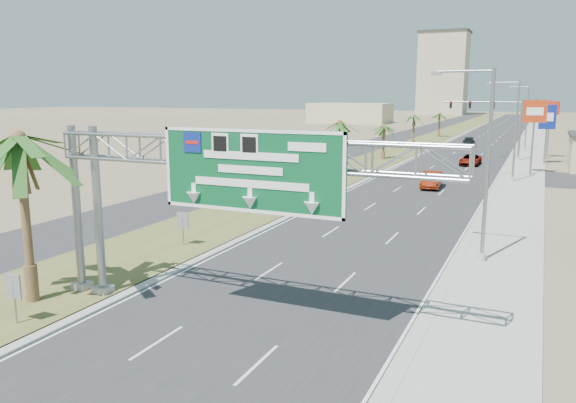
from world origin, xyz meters
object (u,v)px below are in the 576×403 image
Objects in this scene: sign_gantry at (219,166)px; car_right_lane at (470,160)px; car_mid_lane at (432,180)px; signal_mast at (504,124)px; pole_sign_red_near at (535,115)px; palm_near at (19,139)px; pole_sign_red_far at (550,112)px; car_far at (469,142)px; pole_sign_blue at (547,119)px; car_left_lane at (326,195)px.

sign_gantry is 3.48× the size of car_right_lane.
car_mid_lane is 0.99× the size of car_right_lane.
signal_mast is 14.33m from pole_sign_red_near.
sign_gantry reaches higher than car_mid_lane.
sign_gantry is 8.41m from palm_near.
palm_near reaches higher than pole_sign_red_far.
sign_gantry is 2.01× the size of palm_near.
sign_gantry is at bearing -101.76° from pole_sign_red_near.
pole_sign_red_near reaches higher than pole_sign_red_far.
pole_sign_red_far is at bearing 56.74° from car_right_lane.
car_mid_lane is 16.54m from pole_sign_red_near.
pole_sign_red_near is (8.27, 13.15, 5.69)m from car_mid_lane.
pole_sign_red_far reaches higher than sign_gantry.
car_far is (-3.32, 26.69, 0.07)m from car_right_lane.
palm_near is at bearing -103.21° from car_far.
pole_sign_blue is 0.95× the size of pole_sign_red_far.
car_left_lane is at bearing -113.63° from pole_sign_blue.
car_mid_lane is (9.93, 37.11, -6.14)m from palm_near.
car_right_lane is at bearing 81.85° from car_mid_lane.
signal_mast is 20.67m from car_far.
signal_mast is 7.49m from pole_sign_red_far.
pole_sign_blue is at bearing 33.07° from car_right_lane.
pole_sign_blue reaches higher than sign_gantry.
car_right_lane is (3.06, 54.54, -5.39)m from sign_gantry.
sign_gantry is 81.41m from car_far.
car_mid_lane is 26.72m from pole_sign_blue.
car_left_lane is 13.28m from car_mid_lane.
car_mid_lane reaches higher than car_far.
car_right_lane is at bearing -148.58° from pole_sign_blue.
car_left_lane is at bearing -105.46° from signal_mast.
car_mid_lane is 0.58× the size of pole_sign_red_near.
car_left_lane is (3.70, 25.37, -6.14)m from palm_near.
car_right_lane is (1.27, 19.36, -0.12)m from car_mid_lane.
pole_sign_red_near is at bearing -96.74° from pole_sign_blue.
car_left_lane is 0.97× the size of car_mid_lane.
sign_gantry is 67.96m from pole_sign_red_far.
signal_mast is at bearing 154.99° from pole_sign_blue.
signal_mast reaches higher than pole_sign_red_far.
pole_sign_red_near is at bearing -39.96° from car_right_lane.
pole_sign_blue reaches higher than car_mid_lane.
palm_near is 71.68m from pole_sign_red_far.
signal_mast is 2.02× the size of car_far.
pole_sign_red_far is (1.65, 18.62, -0.19)m from pole_sign_red_near.
car_mid_lane is at bearing 60.17° from car_left_lane.
pole_sign_red_near is (10.06, 48.33, 0.42)m from sign_gantry.
sign_gantry is at bearing -91.56° from car_right_lane.
signal_mast reaches higher than car_mid_lane.
car_left_lane is at bearing -122.38° from car_mid_lane.
car_mid_lane is at bearing 87.08° from sign_gantry.
car_far is (-2.05, 46.05, -0.05)m from car_mid_lane.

